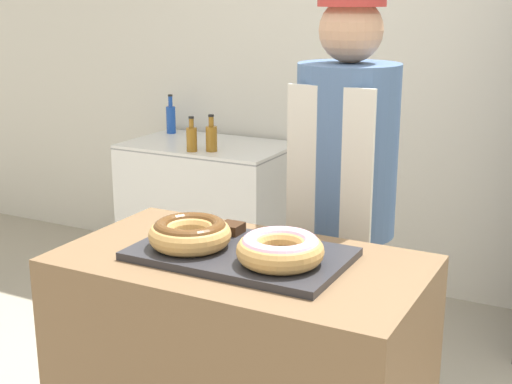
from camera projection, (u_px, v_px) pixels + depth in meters
wall_back at (430, 57)px, 3.84m from camera, size 8.00×0.06×2.70m
serving_tray at (241, 254)px, 2.13m from camera, size 0.64×0.38×0.02m
donut_chocolate_glaze at (190, 233)px, 2.15m from camera, size 0.25×0.25×0.08m
donut_light_glaze at (280, 248)px, 2.01m from camera, size 0.25×0.25×0.08m
brownie_back_left at (231, 228)px, 2.28m from camera, size 0.07×0.07×0.03m
brownie_back_right at (290, 238)px, 2.19m from camera, size 0.07×0.07×0.03m
baker_person at (344, 212)px, 2.60m from camera, size 0.36×0.36×1.71m
chest_freezer at (209, 210)px, 4.31m from camera, size 0.96×0.61×0.83m
bottle_blue at (171, 118)px, 4.50m from camera, size 0.06×0.06×0.25m
bottle_amber at (211, 137)px, 3.97m from camera, size 0.06×0.06×0.21m
bottle_amber_b at (192, 138)px, 3.97m from camera, size 0.06×0.06×0.20m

